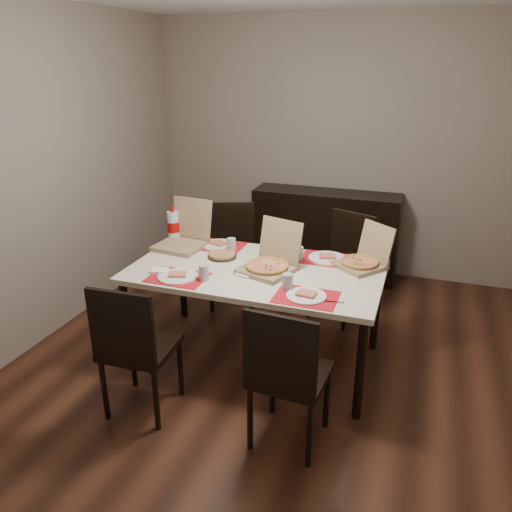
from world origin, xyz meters
name	(u,v)px	position (x,y,z in m)	size (l,w,h in m)	color
ground	(274,360)	(0.00, 0.00, -0.01)	(3.80, 4.00, 0.02)	#442315
room_walls	(295,123)	(0.00, 0.43, 1.73)	(3.84, 4.02, 2.62)	gray
sideboard	(325,234)	(0.00, 1.78, 0.45)	(1.50, 0.40, 0.90)	black
dining_table	(256,277)	(-0.14, -0.03, 0.68)	(1.80, 1.00, 0.75)	beige
chair_near_left	(134,345)	(-0.65, -0.89, 0.51)	(0.44, 0.44, 0.93)	black
chair_near_right	(286,372)	(0.33, -0.86, 0.51)	(0.45, 0.45, 0.93)	black
chair_far_left	(232,249)	(-0.69, 0.87, 0.51)	(0.54, 0.54, 0.93)	black
chair_far_right	(344,261)	(0.35, 0.92, 0.51)	(0.54, 0.54, 0.93)	black
setting_near_left	(182,275)	(-0.58, -0.34, 0.77)	(0.46, 0.30, 0.11)	red
setting_near_right	(301,292)	(0.27, -0.34, 0.77)	(0.45, 0.30, 0.11)	red
setting_far_left	(220,245)	(-0.57, 0.31, 0.77)	(0.50, 0.30, 0.11)	red
setting_far_right	(320,257)	(0.26, 0.30, 0.77)	(0.47, 0.30, 0.11)	red
napkin_loose	(246,274)	(-0.17, -0.16, 0.76)	(0.12, 0.11, 0.02)	white
pizza_box_center	(270,263)	(-0.04, -0.02, 0.81)	(0.44, 0.46, 0.34)	#8E7852
pizza_box_right	(363,260)	(0.58, 0.27, 0.80)	(0.44, 0.45, 0.30)	#8E7852
pizza_box_left	(184,239)	(-0.85, 0.23, 0.81)	(0.40, 0.43, 0.36)	#8E7852
faina_plate	(222,255)	(-0.46, 0.11, 0.76)	(0.23, 0.23, 0.03)	black
dip_bowl	(273,257)	(-0.09, 0.21, 0.76)	(0.10, 0.10, 0.02)	white
soda_bottle	(173,226)	(-0.99, 0.33, 0.88)	(0.10, 0.10, 0.30)	silver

